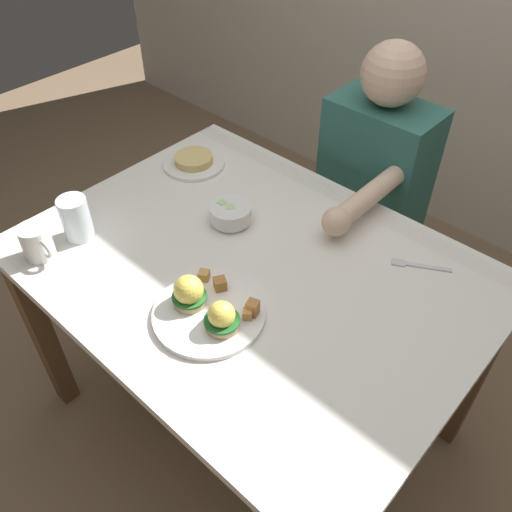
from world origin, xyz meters
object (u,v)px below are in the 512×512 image
object	(u,v)px
fruit_bowl	(231,213)
fork	(417,265)
side_plate	(194,162)
eggs_benedict_plate	(207,308)
water_glass_near	(77,221)
coffee_mug	(37,241)
diner_person	(369,190)
dining_table	(251,291)

from	to	relation	value
fruit_bowl	fork	bearing A→B (deg)	22.00
fork	side_plate	distance (m)	0.78
eggs_benedict_plate	fruit_bowl	bearing A→B (deg)	125.51
water_glass_near	fork	bearing A→B (deg)	34.86
fruit_bowl	coffee_mug	bearing A→B (deg)	-121.53
side_plate	diner_person	xyz separation A→B (m)	(0.44, 0.38, -0.10)
coffee_mug	diner_person	xyz separation A→B (m)	(0.42, 0.95, -0.14)
fork	water_glass_near	size ratio (longest dim) A/B	1.15
coffee_mug	fork	xyz separation A→B (m)	(0.76, 0.64, -0.05)
dining_table	diner_person	distance (m)	0.60
fork	side_plate	bearing A→B (deg)	-174.81
fork	fruit_bowl	bearing A→B (deg)	-158.00
water_glass_near	eggs_benedict_plate	bearing A→B (deg)	4.58
dining_table	eggs_benedict_plate	bearing A→B (deg)	-76.96
dining_table	fruit_bowl	world-z (taller)	fruit_bowl
fruit_bowl	coffee_mug	xyz separation A→B (m)	(-0.27, -0.44, 0.02)
side_plate	fork	bearing A→B (deg)	5.19
fruit_bowl	fork	distance (m)	0.53
fruit_bowl	coffee_mug	size ratio (longest dim) A/B	1.08
dining_table	side_plate	distance (m)	0.52
dining_table	coffee_mug	distance (m)	0.58
fruit_bowl	water_glass_near	bearing A→B (deg)	-128.95
coffee_mug	side_plate	distance (m)	0.57
dining_table	coffee_mug	bearing A→B (deg)	-140.78
fruit_bowl	water_glass_near	world-z (taller)	water_glass_near
fork	diner_person	bearing A→B (deg)	137.63
dining_table	diner_person	bearing A→B (deg)	91.43
eggs_benedict_plate	fork	bearing A→B (deg)	59.92
fruit_bowl	diner_person	bearing A→B (deg)	74.09
coffee_mug	water_glass_near	distance (m)	0.12
dining_table	diner_person	world-z (taller)	diner_person
eggs_benedict_plate	coffee_mug	bearing A→B (deg)	-162.15
coffee_mug	fruit_bowl	bearing A→B (deg)	58.47
eggs_benedict_plate	water_glass_near	xyz separation A→B (m)	(-0.47, -0.04, 0.03)
fork	diner_person	xyz separation A→B (m)	(-0.34, 0.31, -0.09)
fork	side_plate	size ratio (longest dim) A/B	0.72
eggs_benedict_plate	diner_person	xyz separation A→B (m)	(-0.06, 0.80, -0.12)
side_plate	eggs_benedict_plate	bearing A→B (deg)	-39.77
diner_person	fork	bearing A→B (deg)	-42.37
dining_table	diner_person	size ratio (longest dim) A/B	1.05
fruit_bowl	water_glass_near	distance (m)	0.42
dining_table	side_plate	size ratio (longest dim) A/B	6.00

